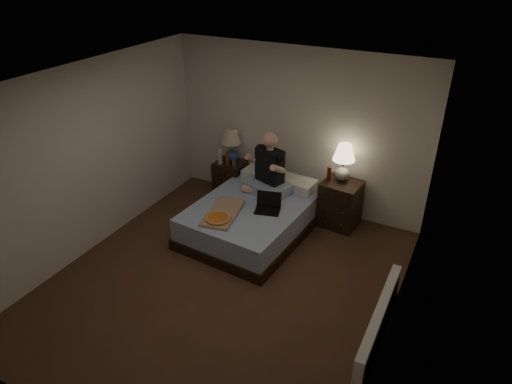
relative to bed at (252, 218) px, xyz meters
The scene contains 19 objects.
floor 1.21m from the bed, 80.16° to the right, with size 4.00×4.50×0.00m, color brown.
ceiling 2.56m from the bed, 80.16° to the right, with size 4.00×4.50×0.00m, color white.
wall_back 1.49m from the bed, 79.31° to the left, with size 4.00×2.50×0.00m, color silver.
wall_front 3.58m from the bed, 86.60° to the right, with size 4.00×2.50×0.00m, color silver.
wall_left 2.37m from the bed, 146.86° to the right, with size 4.50×2.50×0.00m, color silver.
wall_right 2.69m from the bed, 28.03° to the right, with size 4.50×2.50×0.00m, color silver.
bed is the anchor object (origin of this frame).
nightstand_left 1.16m from the bed, 135.76° to the left, with size 0.47×0.42×0.61m, color black.
nightstand_right 1.32m from the bed, 36.54° to the left, with size 0.54×0.49×0.70m, color black.
lamp_left 1.36m from the bed, 133.73° to the left, with size 0.32×0.32×0.56m, color #27428F, non-canonical shape.
lamp_right 1.53m from the bed, 40.29° to the left, with size 0.32×0.32×0.56m, color #9A9C93, non-canonical shape.
water_bottle 1.27m from the bed, 143.53° to the left, with size 0.07×0.07×0.25m, color silver.
soda_can 1.09m from the bed, 134.52° to the left, with size 0.07×0.07×0.10m, color #A3A39F.
beer_bottle_left 1.17m from the bed, 139.16° to the left, with size 0.06×0.06×0.23m, color #62330E.
beer_bottle_right 1.27m from the bed, 40.21° to the left, with size 0.06×0.06×0.23m, color #4E190B.
person 0.82m from the bed, 85.19° to the left, with size 0.66×0.52×0.93m, color black, non-canonical shape.
laptop 0.47m from the bed, 17.01° to the right, with size 0.34×0.28×0.24m, color black, non-canonical shape.
pizza_box 0.71m from the bed, 106.69° to the right, with size 0.40×0.76×0.08m, color tan, non-canonical shape.
radiator 2.44m from the bed, 28.82° to the right, with size 0.10×1.60×0.40m, color white.
Camera 1 is at (2.41, -3.78, 3.74)m, focal length 32.00 mm.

